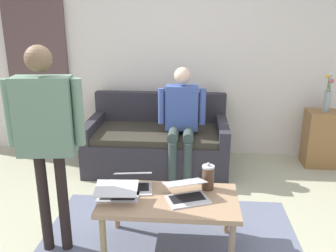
# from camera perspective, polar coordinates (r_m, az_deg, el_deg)

# --- Properties ---
(ground_plane) EXTENTS (7.68, 7.68, 0.00)m
(ground_plane) POSITION_cam_1_polar(r_m,az_deg,el_deg) (3.17, -2.10, -18.32)
(ground_plane) COLOR #AFAE8F
(back_wall) EXTENTS (7.04, 0.11, 2.70)m
(back_wall) POSITION_cam_1_polar(r_m,az_deg,el_deg) (4.79, 0.78, 11.42)
(back_wall) COLOR silver
(back_wall) RESTS_ON ground_plane
(interior_door) EXTENTS (0.82, 0.09, 2.05)m
(interior_door) POSITION_cam_1_polar(r_m,az_deg,el_deg) (5.19, -19.87, 7.24)
(interior_door) COLOR brown
(interior_door) RESTS_ON ground_plane
(couch) EXTENTS (1.70, 0.93, 0.88)m
(couch) POSITION_cam_1_polar(r_m,az_deg,el_deg) (4.48, -1.65, -2.76)
(couch) COLOR #2E2C32
(couch) RESTS_ON ground_plane
(coffee_table) EXTENTS (1.10, 0.59, 0.45)m
(coffee_table) POSITION_cam_1_polar(r_m,az_deg,el_deg) (2.93, 0.16, -12.29)
(coffee_table) COLOR tan
(coffee_table) RESTS_ON ground_plane
(laptop_left) EXTENTS (0.35, 0.34, 0.16)m
(laptop_left) POSITION_cam_1_polar(r_m,az_deg,el_deg) (3.05, -5.57, -9.10)
(laptop_left) COLOR silver
(laptop_left) RESTS_ON coffee_table
(laptop_center) EXTENTS (0.41, 0.40, 0.15)m
(laptop_center) POSITION_cam_1_polar(r_m,az_deg,el_deg) (2.89, 3.00, -10.70)
(laptop_center) COLOR silver
(laptop_center) RESTS_ON coffee_table
(laptop_right) EXTENTS (0.35, 0.33, 0.14)m
(laptop_right) POSITION_cam_1_polar(r_m,az_deg,el_deg) (2.92, -8.02, -10.55)
(laptop_right) COLOR silver
(laptop_right) RESTS_ON coffee_table
(french_press) EXTENTS (0.12, 0.10, 0.24)m
(french_press) POSITION_cam_1_polar(r_m,az_deg,el_deg) (3.02, 6.38, -8.11)
(french_press) COLOR #4C3323
(french_press) RESTS_ON coffee_table
(side_shelf) EXTENTS (0.42, 0.32, 0.71)m
(side_shelf) POSITION_cam_1_polar(r_m,az_deg,el_deg) (4.89, 23.33, -1.86)
(side_shelf) COLOR olive
(side_shelf) RESTS_ON ground_plane
(flower_vase) EXTENTS (0.09, 0.09, 0.48)m
(flower_vase) POSITION_cam_1_polar(r_m,az_deg,el_deg) (4.76, 24.11, 4.26)
(flower_vase) COLOR #8E9D9C
(flower_vase) RESTS_ON side_shelf
(person_standing) EXTENTS (0.58, 0.23, 1.65)m
(person_standing) POSITION_cam_1_polar(r_m,az_deg,el_deg) (2.80, -18.96, -0.04)
(person_standing) COLOR black
(person_standing) RESTS_ON ground_plane
(person_seated) EXTENTS (0.55, 0.51, 1.28)m
(person_seated) POSITION_cam_1_polar(r_m,az_deg,el_deg) (4.12, 2.18, 1.57)
(person_seated) COLOR #364541
(person_seated) RESTS_ON ground_plane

